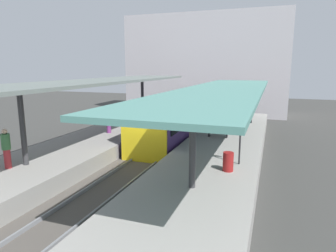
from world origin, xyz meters
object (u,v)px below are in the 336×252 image
at_px(platform_sign, 241,128).
at_px(litter_bin, 228,162).
at_px(passenger_mid_platform, 109,119).
at_px(passenger_near_bench, 6,148).
at_px(commuter_train, 177,117).
at_px(platform_bench, 218,129).

xyz_separation_m(platform_sign, litter_bin, (-0.34, -1.06, -1.22)).
xyz_separation_m(litter_bin, passenger_mid_platform, (-8.46, 4.78, 0.52)).
bearing_deg(litter_bin, passenger_mid_platform, 150.54).
xyz_separation_m(passenger_near_bench, passenger_mid_platform, (0.47, 7.56, 0.02)).
bearing_deg(litter_bin, commuter_train, 120.68).
xyz_separation_m(platform_bench, platform_sign, (1.81, -4.99, 1.16)).
xyz_separation_m(platform_bench, passenger_mid_platform, (-6.99, -1.27, 0.45)).
bearing_deg(passenger_near_bench, platform_sign, 22.50).
height_order(platform_sign, passenger_mid_platform, platform_sign).
bearing_deg(passenger_mid_platform, platform_sign, -22.89).
distance_m(commuter_train, platform_sign, 8.70).
relative_size(commuter_train, platform_sign, 5.41).
distance_m(commuter_train, passenger_near_bench, 11.60).
height_order(platform_bench, platform_sign, platform_sign).
xyz_separation_m(platform_sign, passenger_mid_platform, (-8.80, 3.72, -0.71)).
relative_size(platform_bench, passenger_near_bench, 0.81).
relative_size(platform_sign, passenger_mid_platform, 1.25).
bearing_deg(passenger_near_bench, platform_bench, 49.81).
xyz_separation_m(commuter_train, passenger_near_bench, (-4.16, -10.83, 0.17)).
height_order(commuter_train, platform_sign, commuter_train).
xyz_separation_m(commuter_train, platform_bench, (3.30, -2.00, -0.26)).
height_order(commuter_train, litter_bin, commuter_train).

